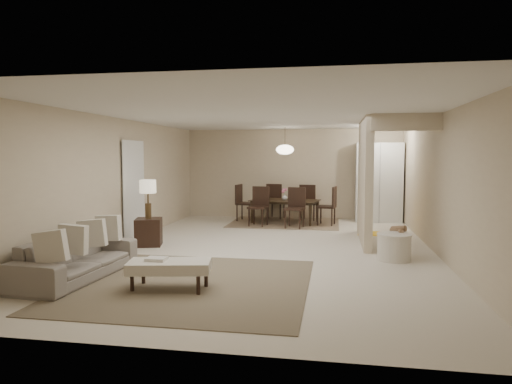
% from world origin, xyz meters
% --- Properties ---
extents(floor, '(9.00, 9.00, 0.00)m').
position_xyz_m(floor, '(0.00, 0.00, 0.00)').
color(floor, beige).
rests_on(floor, ground).
extents(ceiling, '(9.00, 9.00, 0.00)m').
position_xyz_m(ceiling, '(0.00, 0.00, 2.50)').
color(ceiling, white).
rests_on(ceiling, back_wall).
extents(back_wall, '(6.00, 0.00, 6.00)m').
position_xyz_m(back_wall, '(0.00, 4.50, 1.25)').
color(back_wall, '#C0AD91').
rests_on(back_wall, floor).
extents(left_wall, '(0.00, 9.00, 9.00)m').
position_xyz_m(left_wall, '(-3.00, 0.00, 1.25)').
color(left_wall, '#C0AD91').
rests_on(left_wall, floor).
extents(right_wall, '(0.00, 9.00, 9.00)m').
position_xyz_m(right_wall, '(3.00, 0.00, 1.25)').
color(right_wall, '#C0AD91').
rests_on(right_wall, floor).
extents(partition, '(0.15, 2.50, 2.50)m').
position_xyz_m(partition, '(1.80, 1.25, 1.25)').
color(partition, '#C0AD91').
rests_on(partition, floor).
extents(doorway, '(0.04, 0.90, 2.04)m').
position_xyz_m(doorway, '(-2.97, 0.60, 1.02)').
color(doorway, black).
rests_on(doorway, floor).
extents(pantry_cabinet, '(1.20, 0.55, 2.10)m').
position_xyz_m(pantry_cabinet, '(2.35, 4.15, 1.05)').
color(pantry_cabinet, silver).
rests_on(pantry_cabinet, floor).
extents(flush_light, '(0.44, 0.44, 0.05)m').
position_xyz_m(flush_light, '(2.30, 3.20, 2.46)').
color(flush_light, white).
rests_on(flush_light, ceiling).
extents(living_rug, '(3.20, 3.20, 0.01)m').
position_xyz_m(living_rug, '(-0.75, -2.41, 0.01)').
color(living_rug, brown).
rests_on(living_rug, floor).
extents(sofa, '(2.11, 0.93, 0.60)m').
position_xyz_m(sofa, '(-2.45, -2.41, 0.30)').
color(sofa, gray).
rests_on(sofa, floor).
extents(ottoman_bench, '(1.14, 0.68, 0.38)m').
position_xyz_m(ottoman_bench, '(-0.95, -2.71, 0.31)').
color(ottoman_bench, beige).
rests_on(ottoman_bench, living_rug).
extents(side_table, '(0.60, 0.60, 0.54)m').
position_xyz_m(side_table, '(-2.40, 0.03, 0.27)').
color(side_table, black).
rests_on(side_table, floor).
extents(table_lamp, '(0.32, 0.32, 0.76)m').
position_xyz_m(table_lamp, '(-2.40, 0.03, 1.10)').
color(table_lamp, '#4E3A21').
rests_on(table_lamp, side_table).
extents(round_pouf, '(0.58, 0.58, 0.45)m').
position_xyz_m(round_pouf, '(2.19, -0.45, 0.22)').
color(round_pouf, beige).
rests_on(round_pouf, floor).
extents(wicker_basket, '(0.53, 0.53, 0.35)m').
position_xyz_m(wicker_basket, '(2.26, -0.20, 0.18)').
color(wicker_basket, olive).
rests_on(wicker_basket, floor).
extents(dining_rug, '(2.80, 2.10, 0.01)m').
position_xyz_m(dining_rug, '(-0.09, 3.47, 0.01)').
color(dining_rug, '#7D654D').
rests_on(dining_rug, floor).
extents(dining_table, '(1.87, 1.26, 0.60)m').
position_xyz_m(dining_table, '(-0.09, 3.47, 0.30)').
color(dining_table, black).
rests_on(dining_table, dining_rug).
extents(dining_chairs, '(2.68, 2.13, 0.99)m').
position_xyz_m(dining_chairs, '(-0.09, 3.47, 0.49)').
color(dining_chairs, black).
rests_on(dining_chairs, dining_rug).
extents(vase, '(0.18, 0.18, 0.15)m').
position_xyz_m(vase, '(-0.09, 3.47, 0.68)').
color(vase, silver).
rests_on(vase, dining_table).
extents(yellow_mat, '(1.05, 0.69, 0.01)m').
position_xyz_m(yellow_mat, '(2.23, 2.15, 0.01)').
color(yellow_mat, yellow).
rests_on(yellow_mat, floor).
extents(pendant_light, '(0.46, 0.46, 0.71)m').
position_xyz_m(pendant_light, '(-0.09, 3.47, 1.92)').
color(pendant_light, '#4E3A21').
rests_on(pendant_light, ceiling).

